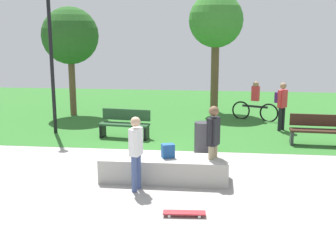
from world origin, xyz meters
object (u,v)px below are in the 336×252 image
skater_watching (213,137)px  cyclist_on_bicycle (255,104)px  lamp_post (51,44)px  park_bench_near_lamppost (317,129)px  skater_performing_trick (136,148)px  park_bench_far_left (125,123)px  concrete_ledge (164,169)px  tree_broad_elm (70,36)px  trash_bin (202,138)px  tree_young_birch (216,22)px  pedestrian_with_backpack (282,102)px  backpack_on_ledge (168,151)px  skateboard_by_ledge (184,213)px

skater_watching → cyclist_on_bicycle: size_ratio=1.03×
lamp_post → park_bench_near_lamppost: bearing=-3.9°
skater_performing_trick → lamp_post: bearing=126.7°
park_bench_far_left → concrete_ledge: bearing=-65.6°
concrete_ledge → lamp_post: size_ratio=0.60×
skater_watching → tree_broad_elm: tree_broad_elm is taller
tree_broad_elm → trash_bin: tree_broad_elm is taller
tree_young_birch → pedestrian_with_backpack: size_ratio=2.94×
lamp_post → pedestrian_with_backpack: lamp_post is taller
park_bench_near_lamppost → tree_broad_elm: tree_broad_elm is taller
skater_watching → park_bench_near_lamppost: bearing=49.1°
skater_performing_trick → park_bench_far_left: size_ratio=0.99×
skater_watching → skater_performing_trick: bearing=-154.6°
tree_broad_elm → lamp_post: bearing=-82.6°
cyclist_on_bicycle → trash_bin: bearing=-111.1°
park_bench_far_left → lamp_post: bearing=171.2°
park_bench_far_left → trash_bin: (2.52, -1.49, -0.04)m
park_bench_near_lamppost → cyclist_on_bicycle: size_ratio=0.95×
backpack_on_ledge → tree_broad_elm: bearing=101.4°
skateboard_by_ledge → trash_bin: 4.31m
backpack_on_ledge → park_bench_near_lamppost: size_ratio=0.20×
skater_watching → park_bench_far_left: 4.75m
concrete_ledge → skater_watching: size_ratio=1.67×
skateboard_by_ledge → tree_broad_elm: bearing=119.3°
park_bench_far_left → skateboard_by_ledge: bearing=-67.9°
trash_bin → cyclist_on_bicycle: size_ratio=0.52×
skater_watching → cyclist_on_bicycle: (1.51, 7.02, -0.40)m
backpack_on_ledge → skater_watching: 1.08m
tree_broad_elm → park_bench_near_lamppost: bearing=-22.8°
pedestrian_with_backpack → backpack_on_ledge: bearing=-121.1°
lamp_post → skateboard_by_ledge: bearing=-52.0°
park_bench_near_lamppost → tree_broad_elm: bearing=157.2°
skater_watching → lamp_post: 6.99m
skateboard_by_ledge → park_bench_near_lamppost: park_bench_near_lamppost is taller
backpack_on_ledge → tree_young_birch: bearing=62.4°
skater_performing_trick → lamp_post: lamp_post is taller
lamp_post → skater_watching: bearing=-38.0°
lamp_post → trash_bin: size_ratio=5.54×
tree_broad_elm → pedestrian_with_backpack: tree_broad_elm is taller
concrete_ledge → backpack_on_ledge: backpack_on_ledge is taller
skater_watching → pedestrian_with_backpack: (2.26, 5.38, -0.04)m
tree_broad_elm → tree_young_birch: (5.66, 1.37, 0.56)m
park_bench_far_left → lamp_post: 3.50m
park_bench_far_left → park_bench_near_lamppost: same height
skater_performing_trick → skateboard_by_ledge: (1.14, -1.24, -0.88)m
park_bench_far_left → pedestrian_with_backpack: size_ratio=0.99×
tree_broad_elm → cyclist_on_bicycle: size_ratio=2.50×
skater_performing_trick → pedestrian_with_backpack: 7.29m
pedestrian_with_backpack → lamp_post: bearing=-170.7°
backpack_on_ledge → tree_broad_elm: (-4.68, 7.33, 2.43)m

